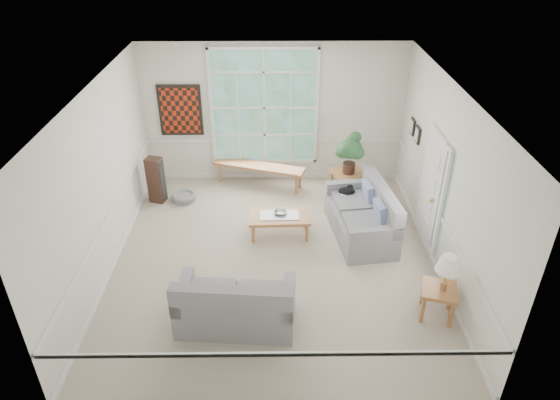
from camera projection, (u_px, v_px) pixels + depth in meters
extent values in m
cube|color=#AB9F8C|center=(274.00, 258.00, 8.69)|extent=(5.50, 6.00, 0.01)
cube|color=white|center=(273.00, 91.00, 7.15)|extent=(5.50, 6.00, 0.02)
cube|color=silver|center=(274.00, 114.00, 10.50)|extent=(5.50, 0.02, 3.00)
cube|color=silver|center=(274.00, 316.00, 5.34)|extent=(5.50, 0.02, 3.00)
cube|color=silver|center=(100.00, 183.00, 7.89)|extent=(0.02, 6.00, 3.00)
cube|color=silver|center=(446.00, 181.00, 7.95)|extent=(0.02, 6.00, 3.00)
cube|color=white|center=(264.00, 108.00, 10.39)|extent=(2.30, 0.08, 2.40)
cube|color=white|center=(429.00, 187.00, 8.69)|extent=(0.08, 0.90, 2.10)
cube|color=white|center=(441.00, 201.00, 8.10)|extent=(0.08, 0.26, 1.90)
cube|color=#631B0D|center=(180.00, 110.00, 10.39)|extent=(0.90, 0.06, 1.10)
cube|color=black|center=(417.00, 135.00, 9.42)|extent=(0.04, 0.26, 0.32)
cube|color=black|center=(412.00, 127.00, 9.77)|extent=(0.04, 0.26, 0.32)
cube|color=gray|center=(361.00, 212.00, 9.06)|extent=(1.17, 1.92, 0.98)
cube|color=gray|center=(236.00, 298.00, 7.13)|extent=(1.75, 1.00, 0.91)
cube|color=#A86B3C|center=(280.00, 225.00, 9.20)|extent=(1.13, 0.63, 0.41)
imported|color=#9F9FA4|center=(280.00, 212.00, 9.13)|extent=(0.34, 0.34, 0.07)
cube|color=#A86B3C|center=(259.00, 175.00, 10.84)|extent=(2.01, 1.00, 0.46)
cube|color=#A86B3C|center=(347.00, 185.00, 10.33)|extent=(0.76, 0.76, 0.60)
cube|color=#A86B3C|center=(437.00, 302.00, 7.35)|extent=(0.61, 0.61, 0.51)
cylinder|color=slate|center=(184.00, 197.00, 10.34)|extent=(0.50, 0.50, 0.15)
cube|color=#372019|center=(156.00, 180.00, 10.11)|extent=(0.36, 0.31, 0.97)
ellipsoid|color=black|center=(347.00, 191.00, 9.54)|extent=(0.33, 0.24, 0.15)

